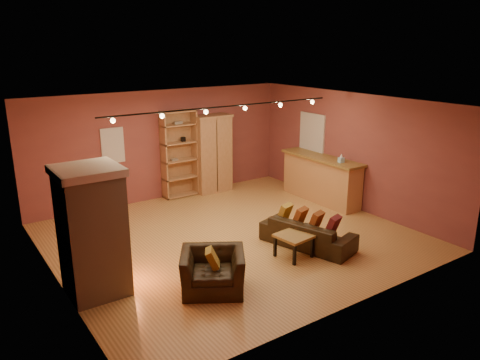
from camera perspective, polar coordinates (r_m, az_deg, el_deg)
floor at (r=9.88m, az=-0.95°, el=-7.00°), size 7.00×7.00×0.00m
ceiling at (r=9.14m, az=-1.03°, el=9.32°), size 7.00×7.00×0.00m
back_wall at (r=12.18m, az=-9.49°, el=4.22°), size 7.00×0.02×2.80m
left_wall at (r=8.12m, az=-22.08°, el=-2.99°), size 0.02×6.50×2.80m
right_wall at (r=11.66m, az=13.53°, el=3.44°), size 0.02×6.50×2.80m
fireplace at (r=7.79m, az=-17.51°, el=-6.01°), size 1.01×0.98×2.12m
back_window at (r=11.66m, az=-15.27°, el=4.07°), size 0.56×0.04×0.86m
bookcase at (r=12.30m, az=-7.53°, el=3.26°), size 0.93×0.36×2.27m
armoire at (r=12.63m, az=-3.44°, el=3.25°), size 1.03×0.59×2.10m
bar_counter at (r=12.12m, az=9.85°, el=0.19°), size 0.65×2.43×1.16m
tissue_box at (r=11.45m, az=12.24°, el=2.53°), size 0.12×0.12×0.21m
right_window at (r=12.54m, az=8.78°, el=5.77°), size 0.05×0.90×1.00m
loveseat at (r=9.45m, az=8.27°, el=-5.81°), size 1.07×1.96×0.78m
armchair at (r=7.76m, az=-3.36°, el=-10.24°), size 1.23×1.11×0.90m
coffee_table at (r=8.94m, az=6.60°, el=-7.04°), size 0.66×0.66×0.45m
track_rail at (r=9.32m, az=-1.72°, el=8.75°), size 5.20×0.09×0.13m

